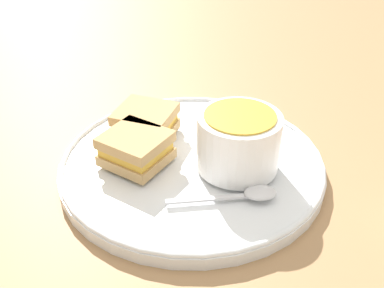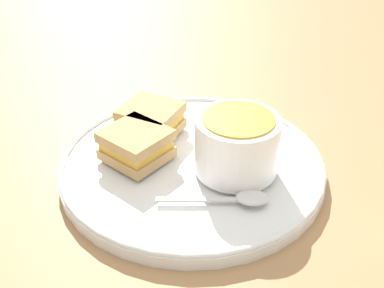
{
  "view_description": "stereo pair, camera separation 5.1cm",
  "coord_description": "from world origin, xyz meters",
  "px_view_note": "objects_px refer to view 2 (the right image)",
  "views": [
    {
      "loc": [
        0.28,
        -0.32,
        0.32
      ],
      "look_at": [
        0.0,
        0.0,
        0.04
      ],
      "focal_mm": 42.0,
      "sensor_mm": 36.0,
      "label": 1
    },
    {
      "loc": [
        0.31,
        -0.29,
        0.32
      ],
      "look_at": [
        0.0,
        0.0,
        0.04
      ],
      "focal_mm": 42.0,
      "sensor_mm": 36.0,
      "label": 2
    }
  ],
  "objects_px": {
    "spoon": "(244,198)",
    "sandwich_half_near": "(153,119)",
    "soup_bowl": "(237,144)",
    "sandwich_half_far": "(136,144)"
  },
  "relations": [
    {
      "from": "soup_bowl",
      "to": "sandwich_half_far",
      "type": "relative_size",
      "value": 1.21
    },
    {
      "from": "sandwich_half_near",
      "to": "sandwich_half_far",
      "type": "bearing_deg",
      "value": -56.85
    },
    {
      "from": "spoon",
      "to": "sandwich_half_near",
      "type": "xyz_separation_m",
      "value": [
        -0.17,
        0.02,
        0.01
      ]
    },
    {
      "from": "soup_bowl",
      "to": "sandwich_half_near",
      "type": "height_order",
      "value": "soup_bowl"
    },
    {
      "from": "soup_bowl",
      "to": "spoon",
      "type": "distance_m",
      "value": 0.06
    },
    {
      "from": "soup_bowl",
      "to": "spoon",
      "type": "bearing_deg",
      "value": -38.54
    },
    {
      "from": "sandwich_half_far",
      "to": "sandwich_half_near",
      "type": "bearing_deg",
      "value": 123.15
    },
    {
      "from": "soup_bowl",
      "to": "sandwich_half_far",
      "type": "bearing_deg",
      "value": -143.38
    },
    {
      "from": "soup_bowl",
      "to": "spoon",
      "type": "height_order",
      "value": "soup_bowl"
    },
    {
      "from": "soup_bowl",
      "to": "sandwich_half_far",
      "type": "xyz_separation_m",
      "value": [
        -0.09,
        -0.07,
        -0.02
      ]
    }
  ]
}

